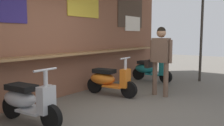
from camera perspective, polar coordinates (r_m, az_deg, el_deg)
ground_plane at (r=4.55m, az=1.50°, el=-12.47°), size 29.08×29.08×0.00m
market_stall_facade at (r=5.59m, az=-14.81°, el=12.41°), size 10.39×2.52×3.74m
scooter_silver at (r=4.35m, az=-19.72°, el=-8.39°), size 0.48×1.40×0.97m
scooter_orange at (r=5.97m, az=-0.91°, el=-4.00°), size 0.49×1.40×0.97m
scooter_teal at (r=7.89m, az=8.90°, el=-1.49°), size 0.46×1.40×0.97m
shopper_with_handbag at (r=5.94m, az=11.43°, el=2.09°), size 0.26×0.66×1.69m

